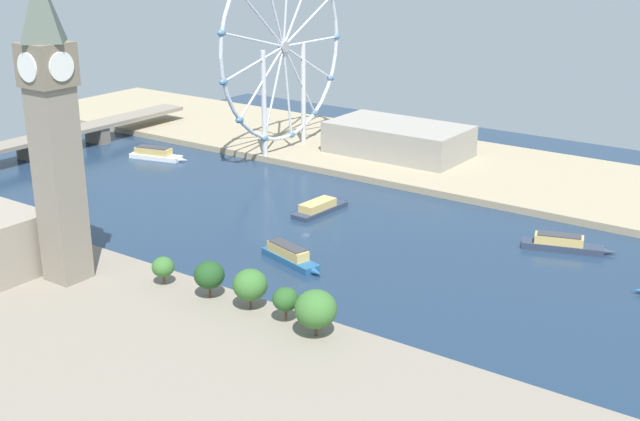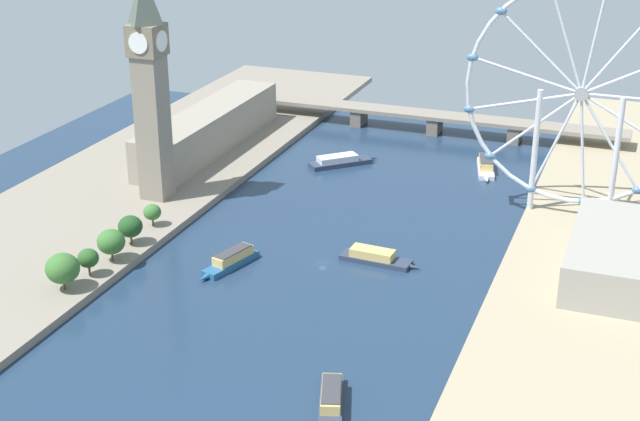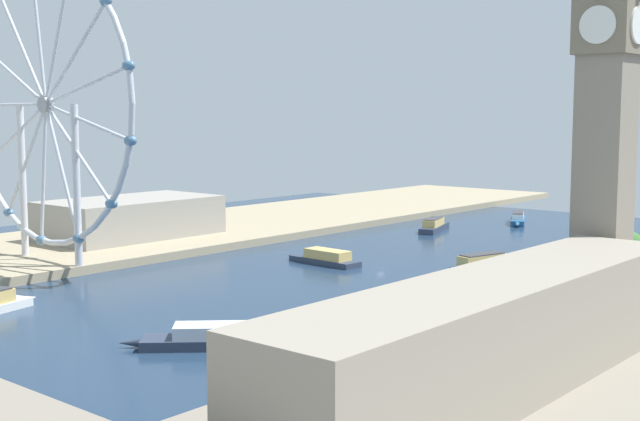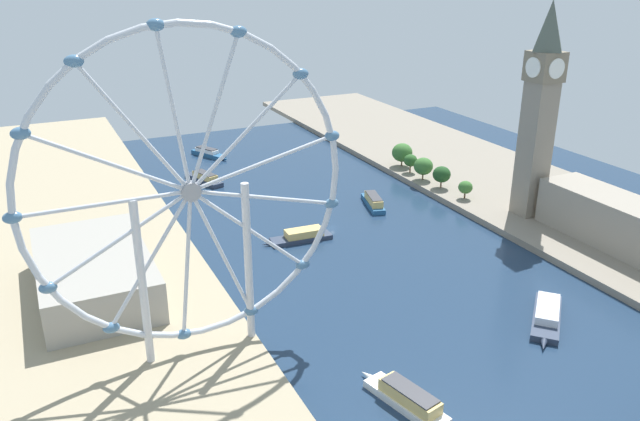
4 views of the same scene
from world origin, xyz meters
The scene contains 13 objects.
ground_plane centered at (0.00, 0.00, 0.00)m, with size 387.88×387.88×0.00m, color #1E334C.
riverbank_left centered at (-108.94, 0.00, 1.50)m, with size 90.00×520.00×3.00m, color gray.
riverbank_right centered at (108.94, 0.00, 1.50)m, with size 90.00×520.00×3.00m, color tan.
clock_tower centered at (-87.63, 29.94, 53.05)m, with size 14.10×14.10×96.32m.
tree_row_embankment centered at (-72.53, -37.57, 10.54)m, with size 13.91×68.84×13.42m.
ferris_wheel centered at (81.26, 73.43, 53.49)m, with size 94.28×3.20×97.99m.
riverside_hall centered at (106.19, 22.11, 10.53)m, with size 37.56×67.07×15.06m, color gray.
river_bridge centered at (0.00, 169.98, 8.19)m, with size 199.88×14.83×10.55m.
tour_boat_1 centered at (35.57, -87.92, 2.37)m, with size 15.05×32.91×5.88m.
tour_boat_2 centered at (-30.52, -15.72, 2.58)m, with size 12.99×30.08×6.16m.
tour_boat_3 centered at (18.47, 6.96, 2.09)m, with size 31.85×9.48×5.07m.
tour_boat_4 centered at (37.38, 120.79, 2.57)m, with size 13.25×31.66×6.08m.
tour_boat_5 centered at (-29.94, 103.57, 2.12)m, with size 29.68×28.51×5.10m.
Camera 1 is at (-241.64, -179.54, 110.74)m, focal length 46.98 mm.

